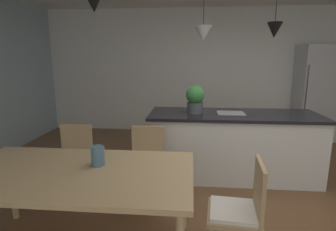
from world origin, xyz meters
name	(u,v)px	position (x,y,z in m)	size (l,w,h in m)	color
ground_plane	(262,208)	(0.00, 0.00, -0.02)	(10.00, 8.40, 0.04)	brown
wall_back_kitchen	(229,72)	(0.00, 3.26, 1.35)	(10.00, 0.12, 2.70)	white
dining_table	(75,178)	(-1.74, -0.87, 0.69)	(1.91, 1.02, 0.75)	tan
chair_far_right	(146,163)	(-1.31, 0.01, 0.47)	(0.41, 0.41, 0.87)	tan
chair_kitchen_end	(240,210)	(-0.41, -0.88, 0.47)	(0.43, 0.43, 0.87)	tan
chair_far_left	(73,160)	(-2.17, 0.01, 0.47)	(0.41, 0.41, 0.87)	tan
kitchen_island	(232,144)	(-0.23, 0.82, 0.46)	(2.29, 0.85, 0.91)	silver
refrigerator	(316,93)	(1.72, 2.86, 0.95)	(0.75, 0.67, 1.90)	#B2B5B7
pendant_over_island_main	(203,34)	(-0.67, 0.82, 1.95)	(0.23, 0.23, 0.85)	black
pendant_over_island_aux	(274,30)	(0.22, 0.82, 1.98)	(0.19, 0.19, 0.81)	black
potted_plant_on_island	(195,98)	(-0.76, 0.82, 1.10)	(0.25, 0.25, 0.38)	#4C4C51
vase_on_dining_table	(98,156)	(-1.58, -0.76, 0.83)	(0.11, 0.11, 0.17)	slate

